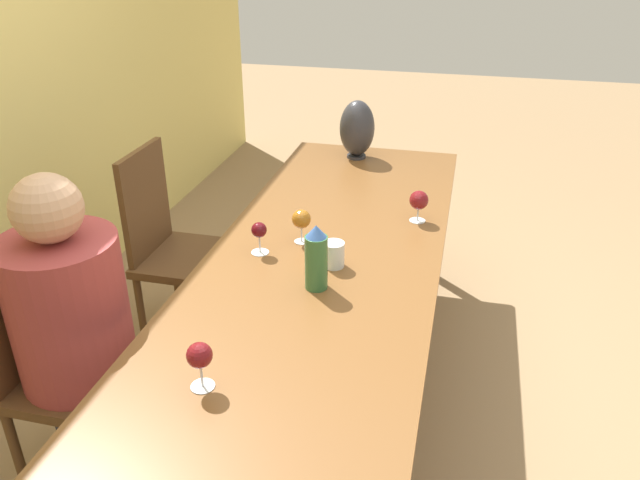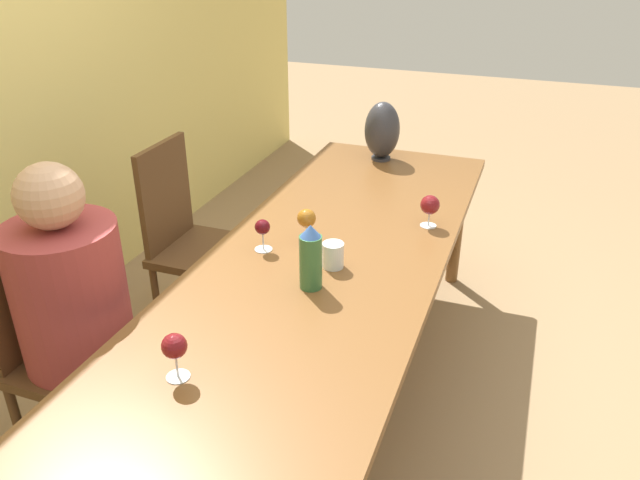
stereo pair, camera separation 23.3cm
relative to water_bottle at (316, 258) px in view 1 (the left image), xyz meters
The scene contains 12 objects.
ground_plane 0.85m from the water_bottle, 15.40° to the left, with size 14.00×14.00×0.00m, color #937551.
dining_table 0.21m from the water_bottle, 15.40° to the left, with size 2.94×0.90×0.73m.
water_bottle is the anchor object (origin of this frame).
water_tumbler 0.18m from the water_bottle, ahead, with size 0.08×0.08×0.10m.
vase 1.39m from the water_bottle, ahead, with size 0.19×0.19×0.32m.
wine_glass_0 0.34m from the water_bottle, 54.28° to the left, with size 0.07×0.07×0.13m.
wine_glass_1 0.62m from the water_bottle, 163.09° to the left, with size 0.07×0.07×0.15m.
wine_glass_2 0.36m from the water_bottle, 23.54° to the left, with size 0.08×0.08×0.14m.
wine_glass_3 0.71m from the water_bottle, 24.72° to the right, with size 0.08×0.08×0.14m.
chair_near 0.98m from the water_bottle, 111.57° to the left, with size 0.44×0.44×0.97m.
chair_far 1.08m from the water_bottle, 55.97° to the left, with size 0.44×0.44×0.97m.
person_near 0.86m from the water_bottle, 113.92° to the left, with size 0.39×0.39×1.21m.
Camera 1 is at (-1.95, -0.49, 1.89)m, focal length 35.00 mm.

